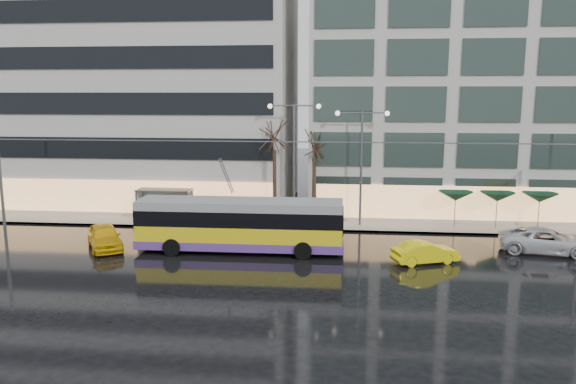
# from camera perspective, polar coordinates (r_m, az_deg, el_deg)

# --- Properties ---
(ground) EXTENTS (140.00, 140.00, 0.00)m
(ground) POSITION_cam_1_polar(r_m,az_deg,el_deg) (32.93, -4.61, -7.66)
(ground) COLOR black
(ground) RESTS_ON ground
(sidewalk) EXTENTS (80.00, 10.00, 0.15)m
(sidewalk) POSITION_cam_1_polar(r_m,az_deg,el_deg) (46.07, 0.97, -2.36)
(sidewalk) COLOR gray
(sidewalk) RESTS_ON ground
(kerb) EXTENTS (80.00, 0.10, 0.15)m
(kerb) POSITION_cam_1_polar(r_m,az_deg,el_deg) (41.27, 0.39, -3.84)
(kerb) COLOR slate
(kerb) RESTS_ON ground
(building_left) EXTENTS (34.00, 14.00, 22.00)m
(building_left) POSITION_cam_1_polar(r_m,az_deg,el_deg) (54.38, -18.14, 10.80)
(building_left) COLOR beige
(building_left) RESTS_ON sidewalk
(building_right) EXTENTS (32.00, 14.00, 25.00)m
(building_right) POSITION_cam_1_polar(r_m,az_deg,el_deg) (51.62, 21.15, 12.36)
(building_right) COLOR beige
(building_right) RESTS_ON sidewalk
(trolleybus) EXTENTS (13.06, 5.12, 6.04)m
(trolleybus) POSITION_cam_1_polar(r_m,az_deg,el_deg) (35.74, -4.88, -3.51)
(trolleybus) COLOR yellow
(trolleybus) RESTS_ON ground
(catenary) EXTENTS (42.24, 5.12, 7.00)m
(catenary) POSITION_cam_1_polar(r_m,az_deg,el_deg) (39.48, -1.20, 1.70)
(catenary) COLOR #595B60
(catenary) RESTS_ON ground
(bus_shelter) EXTENTS (4.20, 1.60, 2.51)m
(bus_shelter) POSITION_cam_1_polar(r_m,az_deg,el_deg) (44.59, -12.81, -0.57)
(bus_shelter) COLOR #595B60
(bus_shelter) RESTS_ON sidewalk
(street_lamp_near) EXTENTS (3.96, 0.36, 9.03)m
(street_lamp_near) POSITION_cam_1_polar(r_m,az_deg,el_deg) (41.99, 0.62, 4.59)
(street_lamp_near) COLOR #595B60
(street_lamp_near) RESTS_ON sidewalk
(street_lamp_far) EXTENTS (3.96, 0.36, 8.53)m
(street_lamp_far) POSITION_cam_1_polar(r_m,az_deg,el_deg) (41.87, 7.47, 4.11)
(street_lamp_far) COLOR #595B60
(street_lamp_far) RESTS_ON sidewalk
(tree_a) EXTENTS (3.20, 3.20, 8.40)m
(tree_a) POSITION_cam_1_polar(r_m,az_deg,el_deg) (42.26, -1.39, 6.12)
(tree_a) COLOR black
(tree_a) RESTS_ON sidewalk
(tree_b) EXTENTS (3.20, 3.20, 7.70)m
(tree_b) POSITION_cam_1_polar(r_m,az_deg,el_deg) (42.24, 2.71, 5.17)
(tree_b) COLOR black
(tree_b) RESTS_ON sidewalk
(parasol_a) EXTENTS (2.50, 2.50, 2.65)m
(parasol_a) POSITION_cam_1_polar(r_m,az_deg,el_deg) (43.30, 16.66, -0.40)
(parasol_a) COLOR #595B60
(parasol_a) RESTS_ON sidewalk
(parasol_b) EXTENTS (2.50, 2.50, 2.65)m
(parasol_b) POSITION_cam_1_polar(r_m,az_deg,el_deg) (43.97, 20.50, -0.46)
(parasol_b) COLOR #595B60
(parasol_b) RESTS_ON sidewalk
(parasol_c) EXTENTS (2.50, 2.50, 2.65)m
(parasol_c) POSITION_cam_1_polar(r_m,az_deg,el_deg) (44.83, 24.21, -0.52)
(parasol_c) COLOR #595B60
(parasol_c) RESTS_ON sidewalk
(taxi_a) EXTENTS (3.99, 4.98, 1.59)m
(taxi_a) POSITION_cam_1_polar(r_m,az_deg,el_deg) (38.32, -18.13, -4.35)
(taxi_a) COLOR #E9B50C
(taxi_a) RESTS_ON ground
(taxi_b) EXTENTS (4.20, 2.70, 1.31)m
(taxi_b) POSITION_cam_1_polar(r_m,az_deg,el_deg) (34.46, 13.75, -5.98)
(taxi_b) COLOR #FFED0D
(taxi_b) RESTS_ON ground
(sedan_silver) EXTENTS (6.05, 3.58, 1.58)m
(sedan_silver) POSITION_cam_1_polar(r_m,az_deg,el_deg) (39.07, 24.78, -4.52)
(sedan_silver) COLOR silver
(sedan_silver) RESTS_ON ground
(pedestrian_a) EXTENTS (1.24, 1.25, 2.19)m
(pedestrian_a) POSITION_cam_1_polar(r_m,az_deg,el_deg) (42.74, -10.27, -1.42)
(pedestrian_a) COLOR black
(pedestrian_a) RESTS_ON sidewalk
(pedestrian_b) EXTENTS (0.94, 0.85, 1.59)m
(pedestrian_b) POSITION_cam_1_polar(r_m,az_deg,el_deg) (43.44, -9.54, -2.10)
(pedestrian_b) COLOR black
(pedestrian_b) RESTS_ON sidewalk
(pedestrian_c) EXTENTS (1.38, 1.20, 2.11)m
(pedestrian_c) POSITION_cam_1_polar(r_m,az_deg,el_deg) (45.37, -12.07, -1.24)
(pedestrian_c) COLOR black
(pedestrian_c) RESTS_ON sidewalk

